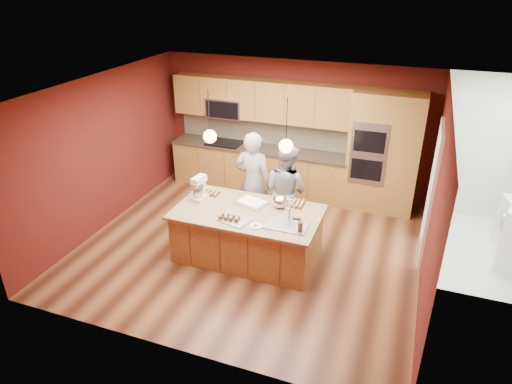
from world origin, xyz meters
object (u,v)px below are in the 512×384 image
at_px(person_left, 253,182).
at_px(stand_mixer, 199,190).
at_px(island, 249,234).
at_px(mixing_bowl, 280,201).
at_px(person_right, 286,191).

distance_m(person_left, stand_mixer, 1.02).
bearing_deg(island, mixing_bowl, 35.34).
bearing_deg(person_right, stand_mixer, 54.02).
distance_m(island, person_right, 1.04).
bearing_deg(stand_mixer, island, 1.44).
relative_size(person_left, stand_mixer, 4.56).
height_order(island, person_left, person_left).
bearing_deg(person_left, mixing_bowl, 141.09).
bearing_deg(mixing_bowl, person_left, 138.95).
distance_m(person_left, mixing_bowl, 0.91).
distance_m(person_right, mixing_bowl, 0.61).
bearing_deg(person_left, island, 108.19).
xyz_separation_m(person_left, stand_mixer, (-0.64, -0.78, 0.10)).
xyz_separation_m(stand_mixer, mixing_bowl, (1.33, 0.19, -0.07)).
bearing_deg(island, stand_mixer, 172.65).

